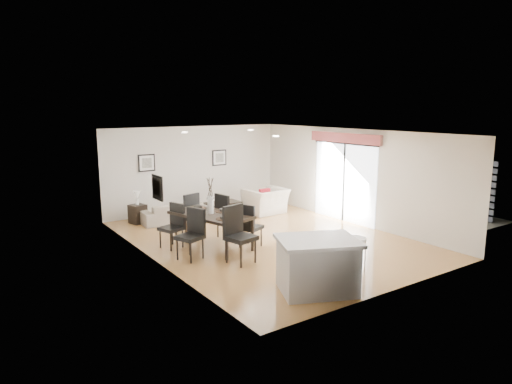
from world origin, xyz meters
TOP-DOWN VIEW (x-y plane):
  - ground at (0.00, 0.00)m, footprint 8.00×8.00m
  - wall_back at (0.00, 4.00)m, footprint 6.00×0.04m
  - wall_front at (0.00, -4.00)m, footprint 6.00×0.04m
  - wall_left at (-3.00, 0.00)m, footprint 0.04×8.00m
  - wall_right at (3.00, 0.00)m, footprint 0.04×8.00m
  - ceiling at (0.00, 0.00)m, footprint 6.00×8.00m
  - sofa at (-1.21, 2.93)m, footprint 1.98×0.87m
  - armchair at (1.59, 2.31)m, footprint 1.28×1.14m
  - courtyard_plant_a at (5.63, -0.08)m, footprint 0.74×0.69m
  - courtyard_plant_b at (5.44, 0.91)m, footprint 0.51×0.51m
  - dining_table at (-1.52, 0.17)m, footprint 1.49×2.18m
  - dining_chair_wnear at (-2.23, -0.30)m, footprint 0.65×0.65m
  - dining_chair_wfar at (-2.23, 0.69)m, footprint 0.59×0.59m
  - dining_chair_enear at (-0.81, -0.37)m, footprint 0.64×0.64m
  - dining_chair_efar at (-0.83, 0.65)m, footprint 0.59×0.59m
  - dining_chair_head at (-1.55, -1.06)m, footprint 0.66×0.66m
  - dining_chair_foot at (-1.50, 1.40)m, footprint 0.61×0.61m
  - vase at (-1.52, 0.17)m, footprint 1.11×1.70m
  - coffee_table at (0.35, 2.82)m, footprint 1.08×0.67m
  - side_table at (-2.15, 3.39)m, footprint 0.50×0.50m
  - table_lamp at (-2.15, 3.39)m, footprint 0.21×0.21m
  - cushion at (1.48, 2.19)m, footprint 0.37×0.12m
  - kitchen_island at (-1.21, -3.23)m, footprint 1.73×1.56m
  - bar_stool at (-0.23, -3.23)m, footprint 0.39×0.39m
  - framed_print_back_left at (-1.60, 3.97)m, footprint 0.52×0.04m
  - framed_print_back_right at (0.90, 3.97)m, footprint 0.52×0.04m
  - framed_print_left_wall at (-2.97, -0.20)m, footprint 0.04×0.52m
  - sliding_door at (2.96, 0.30)m, footprint 0.12×2.70m
  - courtyard at (6.16, 0.87)m, footprint 6.00×6.00m

SIDE VIEW (x-z plane):
  - ground at x=0.00m, z-range 0.00..0.00m
  - coffee_table at x=0.35m, z-range 0.00..0.42m
  - side_table at x=-2.15m, z-range 0.00..0.54m
  - sofa at x=-1.21m, z-range 0.00..0.57m
  - courtyard_plant_a at x=5.63m, z-range 0.00..0.67m
  - courtyard_plant_b at x=5.44m, z-range 0.00..0.71m
  - armchair at x=1.59m, z-range 0.00..0.78m
  - kitchen_island at x=-1.21m, z-range 0.01..0.99m
  - dining_chair_wfar at x=-2.23m, z-range 0.06..1.12m
  - dining_chair_enear at x=-0.81m, z-range 0.06..1.13m
  - dining_chair_foot at x=-1.50m, z-range 0.07..1.18m
  - dining_chair_wnear at x=-2.23m, z-range 0.07..1.18m
  - cushion at x=1.48m, z-range 0.45..0.82m
  - dining_chair_efar at x=-0.83m, z-range 0.07..1.22m
  - dining_chair_head at x=-1.55m, z-range 0.07..1.31m
  - bar_stool at x=-0.23m, z-range 0.31..1.16m
  - dining_table at x=-1.52m, z-range 0.33..1.16m
  - table_lamp at x=-2.15m, z-range 0.60..1.01m
  - courtyard at x=6.16m, z-range -0.08..1.92m
  - vase at x=-1.52m, z-range 0.75..1.61m
  - wall_back at x=0.00m, z-range 0.00..2.70m
  - wall_front at x=0.00m, z-range 0.00..2.70m
  - wall_left at x=-3.00m, z-range 0.00..2.70m
  - wall_right at x=3.00m, z-range 0.00..2.70m
  - framed_print_back_left at x=-1.60m, z-range 1.39..1.91m
  - framed_print_back_right at x=0.90m, z-range 1.39..1.91m
  - framed_print_left_wall at x=-2.97m, z-range 1.39..1.91m
  - sliding_door at x=2.96m, z-range 0.38..2.95m
  - ceiling at x=0.00m, z-range 2.69..2.71m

